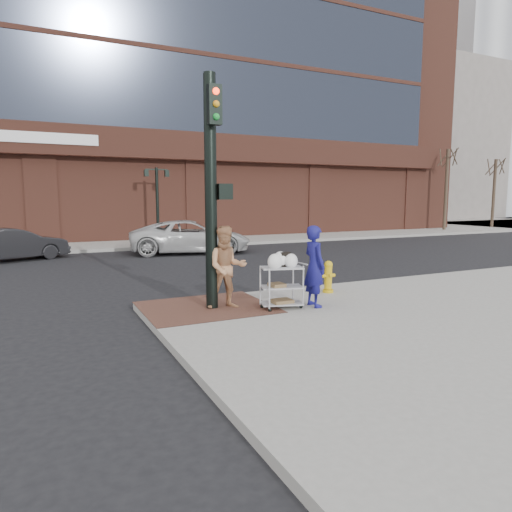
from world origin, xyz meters
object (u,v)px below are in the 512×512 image
pedestrian_tan (227,268)px  sedan_dark (14,244)px  fire_hydrant (328,276)px  woman_blue (314,266)px  lamp_post (157,197)px  minivan_white (191,237)px  traffic_signal_pole (212,185)px  utility_cart (282,283)px

pedestrian_tan → sedan_dark: size_ratio=0.45×
fire_hydrant → woman_blue: bearing=-136.0°
woman_blue → pedestrian_tan: size_ratio=1.00×
lamp_post → minivan_white: bearing=-83.4°
lamp_post → traffic_signal_pole: traffic_signal_pole is taller
traffic_signal_pole → pedestrian_tan: bearing=-28.0°
woman_blue → utility_cart: woman_blue is taller
traffic_signal_pole → sedan_dark: bearing=110.2°
sedan_dark → minivan_white: (7.28, -0.68, 0.09)m
woman_blue → utility_cart: bearing=80.1°
lamp_post → pedestrian_tan: (-2.21, -15.37, -1.56)m
woman_blue → fire_hydrant: woman_blue is taller
utility_cart → lamp_post: bearing=85.9°
sedan_dark → traffic_signal_pole: bearing=178.1°
lamp_post → fire_hydrant: bearing=-87.1°
minivan_white → sedan_dark: bearing=98.8°
woman_blue → sedan_dark: 14.04m
sedan_dark → fire_hydrant: 13.66m
traffic_signal_pole → pedestrian_tan: 1.80m
traffic_signal_pole → woman_blue: size_ratio=2.75×
woman_blue → fire_hydrant: 1.67m
woman_blue → sedan_dark: woman_blue is taller
traffic_signal_pole → sedan_dark: 12.64m
woman_blue → minivan_white: (0.87, 11.82, -0.29)m
sedan_dark → utility_cart: (5.66, -12.34, 0.04)m
traffic_signal_pole → fire_hydrant: size_ratio=6.09×
lamp_post → traffic_signal_pole: (-2.48, -15.23, 0.21)m
lamp_post → minivan_white: size_ratio=0.73×
lamp_post → utility_cart: size_ratio=3.22×
minivan_white → utility_cart: 11.78m
traffic_signal_pole → lamp_post: bearing=80.8°
woman_blue → sedan_dark: size_ratio=0.45×
pedestrian_tan → minivan_white: bearing=87.2°
fire_hydrant → sedan_dark: bearing=123.6°
traffic_signal_pole → woman_blue: traffic_signal_pole is taller
woman_blue → traffic_signal_pole: bearing=70.4°
lamp_post → utility_cart: lamp_post is taller
pedestrian_tan → fire_hydrant: size_ratio=2.21×
pedestrian_tan → woman_blue: bearing=-9.2°
pedestrian_tan → fire_hydrant: 3.05m
sedan_dark → minivan_white: minivan_white is taller
lamp_post → woman_blue: size_ratio=2.20×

